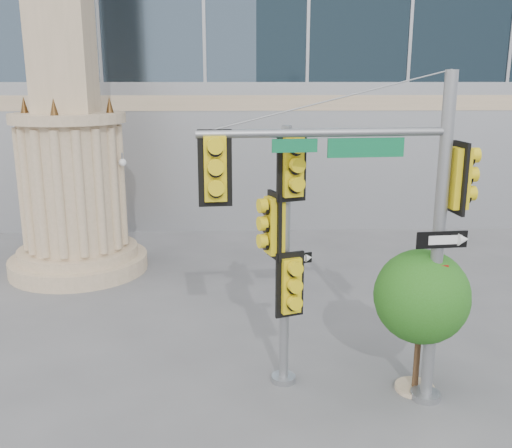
{
  "coord_description": "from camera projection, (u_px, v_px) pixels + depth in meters",
  "views": [
    {
      "loc": [
        -0.83,
        -9.03,
        6.09
      ],
      "look_at": [
        -0.44,
        2.0,
        3.29
      ],
      "focal_mm": 40.0,
      "sensor_mm": 36.0,
      "label": 1
    }
  ],
  "objects": [
    {
      "name": "ground",
      "position": [
        284.0,
        428.0,
        10.27
      ],
      "size": [
        120.0,
        120.0,
        0.0
      ],
      "primitive_type": "plane",
      "color": "#545456",
      "rests_on": "ground"
    },
    {
      "name": "monument",
      "position": [
        66.0,
        99.0,
        17.42
      ],
      "size": [
        4.4,
        4.4,
        16.6
      ],
      "color": "tan",
      "rests_on": "ground"
    },
    {
      "name": "main_signal_pole",
      "position": [
        381.0,
        208.0,
        10.13
      ],
      "size": [
        4.86,
        0.88,
        6.26
      ],
      "rotation": [
        0.0,
        0.0,
        0.09
      ],
      "color": "slate",
      "rests_on": "ground"
    },
    {
      "name": "secondary_signal_pole",
      "position": [
        285.0,
        240.0,
        10.97
      ],
      "size": [
        0.99,
        0.71,
        5.27
      ],
      "rotation": [
        0.0,
        0.0,
        0.34
      ],
      "color": "slate",
      "rests_on": "ground"
    },
    {
      "name": "street_tree",
      "position": [
        423.0,
        300.0,
        11.07
      ],
      "size": [
        1.89,
        1.84,
        2.94
      ],
      "color": "tan",
      "rests_on": "ground"
    }
  ]
}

